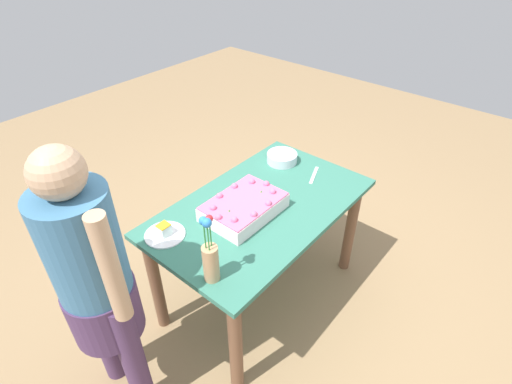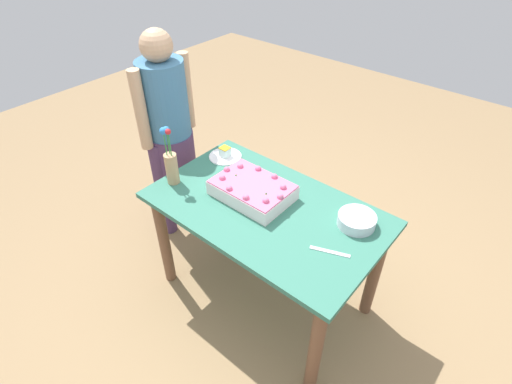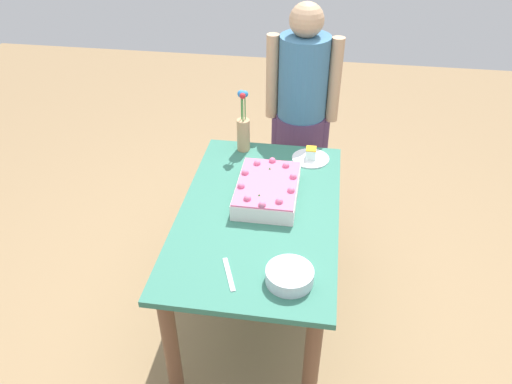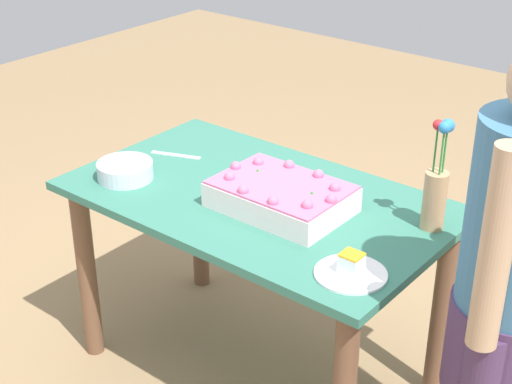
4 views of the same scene
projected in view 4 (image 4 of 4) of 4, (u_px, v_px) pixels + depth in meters
ground_plane at (258, 369)px, 2.99m from camera, size 8.00×8.00×0.00m
dining_table at (258, 230)px, 2.72m from camera, size 1.29×0.77×0.75m
sheet_cake at (281, 196)px, 2.55m from camera, size 0.43×0.30×0.11m
serving_plate_with_slice at (351, 270)px, 2.21m from camera, size 0.21×0.21×0.07m
cake_knife at (176, 155)px, 2.95m from camera, size 0.19×0.09×0.00m
flower_vase at (436, 190)px, 2.40m from camera, size 0.07×0.07×0.36m
fruit_bowl at (125, 171)px, 2.76m from camera, size 0.20×0.20×0.06m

